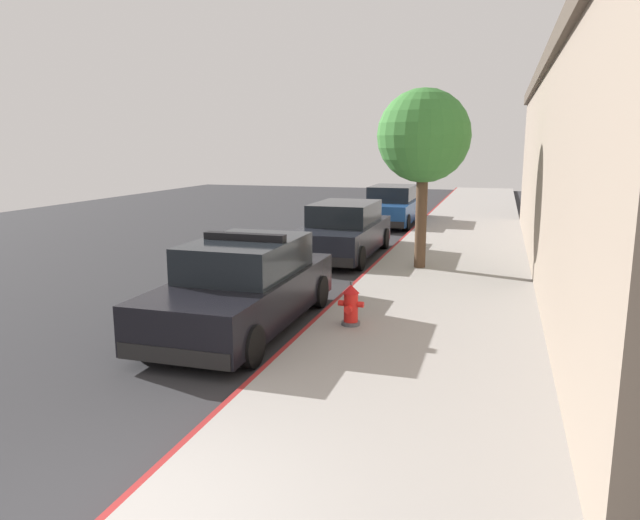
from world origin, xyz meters
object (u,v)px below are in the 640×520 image
Objects in this scene: parked_car_silver_ahead at (344,231)px; street_tree at (424,137)px; police_cruiser at (244,287)px; fire_hydrant at (351,305)px; parked_car_dark_far at (392,206)px.

street_tree is (2.40, -1.67, 2.63)m from parked_car_silver_ahead.
police_cruiser is 1.91m from fire_hydrant.
police_cruiser is at bearing -113.71° from street_tree.
street_tree is at bearing -75.60° from parked_car_dark_far.
parked_car_dark_far is (0.09, 7.32, 0.00)m from parked_car_silver_ahead.
fire_hydrant is at bearing -95.23° from street_tree.
police_cruiser reaches higher than fire_hydrant.
police_cruiser is 14.37m from parked_car_dark_far.
parked_car_dark_far is at bearing 89.78° from police_cruiser.
parked_car_silver_ahead reaches higher than fire_hydrant.
parked_car_silver_ahead is at bearing -90.73° from parked_car_dark_far.
parked_car_silver_ahead is 6.37× the size of fire_hydrant.
parked_car_silver_ahead is 1.11× the size of street_tree.
fire_hydrant is 5.96m from street_tree.
police_cruiser is 6.37× the size of fire_hydrant.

